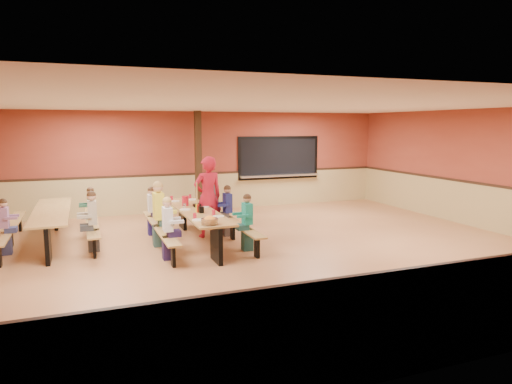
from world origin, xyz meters
name	(u,v)px	position (x,y,z in m)	size (l,w,h in m)	color
ground	(260,251)	(0.00, 0.00, 0.00)	(12.00, 12.00, 0.00)	#965D38
room_envelope	(260,218)	(0.00, 0.00, 0.69)	(12.04, 10.04, 3.02)	brown
kitchen_pass_through	(279,160)	(2.60, 4.96, 1.49)	(2.78, 0.28, 1.38)	black
structural_post	(198,163)	(-0.20, 4.40, 1.50)	(0.18, 0.18, 3.00)	black
cafeteria_table_main	(197,219)	(-1.05, 1.13, 0.53)	(1.91, 3.70, 0.74)	#A27B40
cafeteria_table_second	(52,220)	(-4.04, 2.25, 0.53)	(1.91, 3.70, 0.74)	#A27B40
seated_child_white_left	(168,229)	(-1.88, 0.08, 0.60)	(0.37, 0.30, 1.21)	silver
seated_adult_yellow	(159,214)	(-1.88, 1.16, 0.69)	(0.45, 0.37, 1.38)	yellow
seated_child_grey_left	(152,211)	(-1.88, 2.25, 0.57)	(0.33, 0.27, 1.13)	silver
seated_child_teal_right	(247,223)	(-0.23, 0.14, 0.58)	(0.35, 0.29, 1.17)	#198471
seated_child_navy_right	(228,211)	(-0.23, 1.51, 0.59)	(0.36, 0.29, 1.18)	navy
seated_child_char_right	(214,202)	(-0.23, 2.68, 0.63)	(0.39, 0.32, 1.26)	#474A51
seated_child_purple_sec	(5,227)	(-4.86, 1.58, 0.56)	(0.33, 0.27, 1.12)	#8E5F88
seated_child_green_sec	(91,212)	(-3.21, 2.55, 0.57)	(0.34, 0.28, 1.15)	#2B644E
seated_child_tan_sec	(93,222)	(-3.21, 1.22, 0.62)	(0.38, 0.31, 1.24)	tan
standing_woman	(208,197)	(-0.67, 1.60, 0.94)	(0.69, 0.45, 1.88)	#AF1426
punch_pitcher	(185,201)	(-1.16, 1.77, 0.85)	(0.16, 0.16, 0.22)	red
chip_bowl	(210,221)	(-1.18, -0.46, 0.81)	(0.32, 0.32, 0.15)	orange
napkin_dispenser	(201,210)	(-1.04, 0.78, 0.80)	(0.10, 0.14, 0.13)	black
condiment_mustard	(197,208)	(-1.10, 0.87, 0.82)	(0.06, 0.06, 0.17)	yellow
condiment_ketchup	(198,208)	(-1.09, 0.86, 0.82)	(0.06, 0.06, 0.17)	#B2140F
table_paddle	(197,201)	(-0.95, 1.53, 0.88)	(0.16, 0.16, 0.56)	black
place_settings	(197,207)	(-1.05, 1.13, 0.80)	(0.65, 3.30, 0.11)	beige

